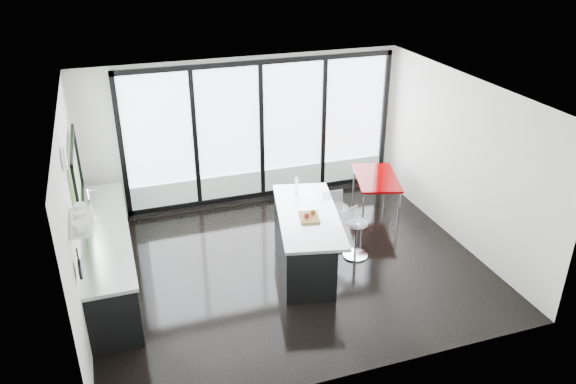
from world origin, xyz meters
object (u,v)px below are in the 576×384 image
object	(u,v)px
island	(303,238)
red_table	(375,194)
bar_stool_near	(356,239)
bar_stool_far	(336,227)

from	to	relation	value
island	red_table	distance (m)	2.29
island	bar_stool_near	world-z (taller)	island
island	bar_stool_near	xyz separation A→B (m)	(0.88, -0.09, -0.13)
bar_stool_far	red_table	size ratio (longest dim) A/B	0.58
bar_stool_far	red_table	bearing A→B (deg)	36.99
bar_stool_near	bar_stool_far	distance (m)	0.43
red_table	bar_stool_far	bearing A→B (deg)	-141.20
island	red_table	size ratio (longest dim) A/B	1.81
red_table	bar_stool_near	bearing A→B (deg)	-126.86
island	red_table	xyz separation A→B (m)	(1.90, 1.28, -0.11)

